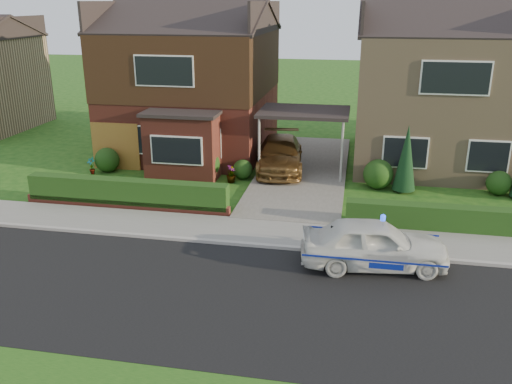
# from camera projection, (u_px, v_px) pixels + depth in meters

# --- Properties ---
(ground) EXTENTS (120.00, 120.00, 0.00)m
(ground) POSITION_uv_depth(u_px,v_px,m) (256.00, 300.00, 13.74)
(ground) COLOR #184712
(ground) RESTS_ON ground
(road) EXTENTS (60.00, 6.00, 0.02)m
(road) POSITION_uv_depth(u_px,v_px,m) (256.00, 300.00, 13.74)
(road) COLOR black
(road) RESTS_ON ground
(kerb) EXTENTS (60.00, 0.16, 0.12)m
(kerb) POSITION_uv_depth(u_px,v_px,m) (275.00, 247.00, 16.54)
(kerb) COLOR #9E9993
(kerb) RESTS_ON ground
(sidewalk) EXTENTS (60.00, 2.00, 0.10)m
(sidewalk) POSITION_uv_depth(u_px,v_px,m) (280.00, 233.00, 17.52)
(sidewalk) COLOR slate
(sidewalk) RESTS_ON ground
(driveway) EXTENTS (3.80, 12.00, 0.12)m
(driveway) POSITION_uv_depth(u_px,v_px,m) (303.00, 171.00, 23.91)
(driveway) COLOR #666059
(driveway) RESTS_ON ground
(house_left) EXTENTS (7.50, 9.53, 7.25)m
(house_left) POSITION_uv_depth(u_px,v_px,m) (193.00, 74.00, 26.36)
(house_left) COLOR maroon
(house_left) RESTS_ON ground
(house_right) EXTENTS (7.50, 8.06, 7.25)m
(house_right) POSITION_uv_depth(u_px,v_px,m) (440.00, 83.00, 24.46)
(house_right) COLOR #A08362
(house_right) RESTS_ON ground
(carport_link) EXTENTS (3.80, 3.00, 2.77)m
(carport_link) POSITION_uv_depth(u_px,v_px,m) (304.00, 113.00, 23.00)
(carport_link) COLOR black
(carport_link) RESTS_ON ground
(garage_door) EXTENTS (2.20, 0.10, 2.10)m
(garage_door) POSITION_uv_depth(u_px,v_px,m) (116.00, 146.00, 24.06)
(garage_door) COLOR brown
(garage_door) RESTS_ON ground
(dwarf_wall) EXTENTS (7.70, 0.25, 0.36)m
(dwarf_wall) POSITION_uv_depth(u_px,v_px,m) (126.00, 205.00, 19.60)
(dwarf_wall) COLOR maroon
(dwarf_wall) RESTS_ON ground
(hedge_left) EXTENTS (7.50, 0.55, 0.90)m
(hedge_left) POSITION_uv_depth(u_px,v_px,m) (128.00, 208.00, 19.80)
(hedge_left) COLOR #113511
(hedge_left) RESTS_ON ground
(hedge_right) EXTENTS (7.50, 0.55, 0.80)m
(hedge_right) POSITION_uv_depth(u_px,v_px,m) (461.00, 233.00, 17.68)
(hedge_right) COLOR #113511
(hedge_right) RESTS_ON ground
(shrub_left_far) EXTENTS (1.08, 1.08, 1.08)m
(shrub_left_far) POSITION_uv_depth(u_px,v_px,m) (107.00, 160.00, 23.85)
(shrub_left_far) COLOR #113511
(shrub_left_far) RESTS_ON ground
(shrub_left_mid) EXTENTS (1.32, 1.32, 1.32)m
(shrub_left_mid) POSITION_uv_depth(u_px,v_px,m) (204.00, 164.00, 22.83)
(shrub_left_mid) COLOR #113511
(shrub_left_mid) RESTS_ON ground
(shrub_left_near) EXTENTS (0.84, 0.84, 0.84)m
(shrub_left_near) POSITION_uv_depth(u_px,v_px,m) (243.00, 169.00, 22.91)
(shrub_left_near) COLOR #113511
(shrub_left_near) RESTS_ON ground
(shrub_right_near) EXTENTS (1.20, 1.20, 1.20)m
(shrub_right_near) POSITION_uv_depth(u_px,v_px,m) (378.00, 174.00, 21.68)
(shrub_right_near) COLOR #113511
(shrub_right_near) RESTS_ON ground
(shrub_right_mid) EXTENTS (0.96, 0.96, 0.96)m
(shrub_right_mid) POSITION_uv_depth(u_px,v_px,m) (499.00, 183.00, 21.01)
(shrub_right_mid) COLOR #113511
(shrub_right_mid) RESTS_ON ground
(conifer_a) EXTENTS (0.90, 0.90, 2.60)m
(conifer_a) POSITION_uv_depth(u_px,v_px,m) (406.00, 160.00, 21.09)
(conifer_a) COLOR black
(conifer_a) RESTS_ON ground
(police_car) EXTENTS (3.78, 4.28, 1.56)m
(police_car) POSITION_uv_depth(u_px,v_px,m) (374.00, 244.00, 15.22)
(police_car) COLOR silver
(police_car) RESTS_ON ground
(driveway_car) EXTENTS (2.48, 4.95, 1.38)m
(driveway_car) POSITION_uv_depth(u_px,v_px,m) (280.00, 154.00, 23.74)
(driveway_car) COLOR brown
(driveway_car) RESTS_ON driveway
(potted_plant_a) EXTENTS (0.46, 0.39, 0.75)m
(potted_plant_a) POSITION_uv_depth(u_px,v_px,m) (92.00, 166.00, 23.53)
(potted_plant_a) COLOR gray
(potted_plant_a) RESTS_ON ground
(potted_plant_b) EXTENTS (0.47, 0.46, 0.67)m
(potted_plant_b) POSITION_uv_depth(u_px,v_px,m) (220.00, 199.00, 19.77)
(potted_plant_b) COLOR gray
(potted_plant_b) RESTS_ON ground
(potted_plant_c) EXTENTS (0.42, 0.42, 0.73)m
(potted_plant_c) POSITION_uv_depth(u_px,v_px,m) (231.00, 174.00, 22.44)
(potted_plant_c) COLOR gray
(potted_plant_c) RESTS_ON ground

